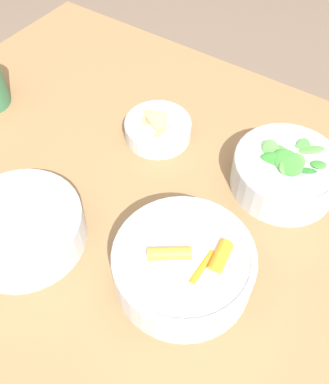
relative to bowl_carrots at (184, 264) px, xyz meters
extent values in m
plane|color=brown|center=(0.14, -0.06, -0.81)|extent=(10.00, 10.00, 0.00)
cube|color=olive|center=(0.14, -0.06, -0.05)|extent=(1.01, 0.83, 0.03)
cube|color=brown|center=(0.59, -0.41, -0.44)|extent=(0.06, 0.06, 0.75)
cylinder|color=silver|center=(0.00, 0.00, -0.01)|extent=(0.19, 0.19, 0.06)
torus|color=silver|center=(0.00, 0.00, 0.02)|extent=(0.19, 0.19, 0.01)
cylinder|color=orange|center=(0.00, -0.03, 0.01)|extent=(0.02, 0.05, 0.02)
cylinder|color=orange|center=(-0.01, 0.02, 0.01)|extent=(0.05, 0.05, 0.02)
cylinder|color=orange|center=(0.00, -0.01, 0.01)|extent=(0.04, 0.05, 0.02)
cylinder|color=orange|center=(-0.03, 0.00, 0.01)|extent=(0.02, 0.06, 0.02)
cylinder|color=orange|center=(-0.04, -0.02, 0.02)|extent=(0.03, 0.05, 0.02)
cylinder|color=orange|center=(0.02, 0.01, 0.03)|extent=(0.06, 0.05, 0.02)
cylinder|color=silver|center=(-0.04, -0.23, -0.01)|extent=(0.17, 0.17, 0.06)
torus|color=silver|center=(-0.04, -0.23, 0.02)|extent=(0.17, 0.17, 0.01)
ellipsoid|color=#4C933D|center=(-0.06, -0.28, 0.02)|extent=(0.07, 0.07, 0.03)
ellipsoid|color=#4C933D|center=(0.00, -0.27, 0.01)|extent=(0.04, 0.04, 0.03)
ellipsoid|color=#3D8433|center=(-0.04, -0.22, 0.03)|extent=(0.06, 0.06, 0.03)
ellipsoid|color=#3D8433|center=(-0.08, -0.26, 0.01)|extent=(0.04, 0.03, 0.02)
ellipsoid|color=#235B23|center=(-0.08, -0.22, 0.01)|extent=(0.05, 0.04, 0.03)
ellipsoid|color=#3D8433|center=(-0.08, -0.25, 0.02)|extent=(0.04, 0.05, 0.03)
ellipsoid|color=#4C933D|center=(-0.01, -0.23, 0.02)|extent=(0.05, 0.05, 0.04)
ellipsoid|color=#3D8433|center=(-0.05, -0.27, 0.02)|extent=(0.03, 0.04, 0.03)
ellipsoid|color=#4C933D|center=(-0.05, -0.22, 0.02)|extent=(0.05, 0.06, 0.03)
ellipsoid|color=#3D8433|center=(-0.03, -0.23, 0.03)|extent=(0.04, 0.04, 0.02)
ellipsoid|color=#2D7028|center=(-0.02, -0.22, 0.02)|extent=(0.05, 0.04, 0.03)
cylinder|color=silver|center=(0.23, 0.08, -0.01)|extent=(0.18, 0.18, 0.05)
torus|color=silver|center=(0.23, 0.08, 0.02)|extent=(0.18, 0.18, 0.01)
cylinder|color=#9E6B4C|center=(0.23, 0.08, -0.02)|extent=(0.16, 0.16, 0.03)
ellipsoid|color=#AD7551|center=(0.21, 0.12, 0.01)|extent=(0.01, 0.01, 0.01)
ellipsoid|color=#A36B4C|center=(0.16, 0.06, 0.01)|extent=(0.01, 0.01, 0.01)
ellipsoid|color=#8E5B3D|center=(0.28, 0.05, 0.01)|extent=(0.01, 0.01, 0.01)
ellipsoid|color=#A36B4C|center=(0.27, 0.07, 0.01)|extent=(0.01, 0.01, 0.01)
ellipsoid|color=#A36B4C|center=(0.20, 0.10, 0.00)|extent=(0.01, 0.01, 0.01)
ellipsoid|color=#8E5B3D|center=(0.19, 0.04, 0.00)|extent=(0.01, 0.01, 0.01)
ellipsoid|color=#8E5B3D|center=(0.21, 0.09, 0.00)|extent=(0.01, 0.01, 0.01)
ellipsoid|color=#AD7551|center=(0.21, 0.10, 0.00)|extent=(0.01, 0.01, 0.01)
cylinder|color=#E0A88E|center=(0.19, 0.13, 0.01)|extent=(0.03, 0.03, 0.01)
cylinder|color=beige|center=(0.20, 0.08, 0.01)|extent=(0.03, 0.03, 0.01)
cylinder|color=silver|center=(0.19, -0.21, -0.02)|extent=(0.12, 0.12, 0.03)
torus|color=silver|center=(0.19, -0.21, 0.00)|extent=(0.12, 0.12, 0.01)
cube|color=tan|center=(0.16, -0.20, -0.01)|extent=(0.05, 0.05, 0.02)
cube|color=tan|center=(0.18, -0.20, -0.01)|extent=(0.04, 0.05, 0.02)
cube|color=tan|center=(0.20, -0.22, -0.01)|extent=(0.06, 0.06, 0.01)
cube|color=tan|center=(0.19, -0.21, 0.00)|extent=(0.05, 0.05, 0.02)
camera|label=1|loc=(-0.13, 0.24, 0.51)|focal=40.00mm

